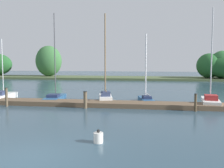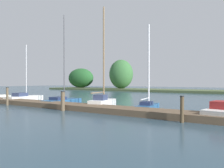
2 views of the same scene
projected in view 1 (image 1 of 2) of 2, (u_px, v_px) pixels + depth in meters
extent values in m
plane|color=#2D4756|center=(28.00, 159.00, 9.04)|extent=(160.00, 160.00, 0.00)
cube|color=brown|center=(95.00, 104.00, 19.83)|extent=(30.93, 1.80, 0.35)
cube|color=#4C5B38|center=(129.00, 78.00, 49.76)|extent=(69.19, 8.00, 0.40)
ellipsoid|color=#235628|center=(209.00, 66.00, 46.94)|extent=(4.47, 5.81, 4.52)
ellipsoid|color=#386B38|center=(49.00, 61.00, 52.76)|extent=(5.39, 4.56, 6.26)
ellipsoid|color=#2D6633|center=(222.00, 65.00, 45.78)|extent=(4.43, 3.24, 4.96)
cube|color=white|center=(2.00, 97.00, 22.96)|extent=(1.66, 3.82, 0.51)
cube|color=white|center=(10.00, 95.00, 24.62)|extent=(0.79, 1.00, 0.43)
cube|color=#2D3856|center=(0.00, 93.00, 22.46)|extent=(1.07, 1.21, 0.33)
cylinder|color=silver|center=(3.00, 67.00, 22.99)|extent=(0.07, 0.07, 4.94)
cube|color=#285684|center=(55.00, 98.00, 22.60)|extent=(1.76, 4.13, 0.37)
cube|color=#285684|center=(59.00, 96.00, 24.40)|extent=(0.81, 1.08, 0.32)
cube|color=#1E2847|center=(53.00, 96.00, 22.08)|extent=(1.08, 1.31, 0.24)
cylinder|color=#4C4C51|center=(55.00, 55.00, 22.56)|extent=(0.09, 0.09, 7.27)
cube|color=white|center=(105.00, 99.00, 21.58)|extent=(1.60, 2.94, 0.57)
cube|color=white|center=(105.00, 97.00, 22.82)|extent=(0.70, 0.80, 0.49)
cube|color=#2D3856|center=(106.00, 94.00, 21.19)|extent=(0.93, 0.98, 0.37)
cylinder|color=#7F6647|center=(105.00, 55.00, 21.46)|extent=(0.12, 0.12, 6.83)
cylinder|color=#7F6647|center=(106.00, 90.00, 20.75)|extent=(0.54, 2.11, 0.08)
cube|color=#285684|center=(146.00, 100.00, 21.59)|extent=(1.53, 3.17, 0.36)
cube|color=#285684|center=(143.00, 98.00, 22.96)|extent=(0.65, 0.85, 0.31)
cube|color=#1E2847|center=(147.00, 97.00, 21.19)|extent=(0.86, 1.04, 0.23)
cylinder|color=silver|center=(146.00, 66.00, 21.57)|extent=(0.12, 0.12, 5.39)
cylinder|color=silver|center=(148.00, 94.00, 20.88)|extent=(0.48, 1.95, 0.07)
cube|color=white|center=(210.00, 103.00, 19.60)|extent=(1.68, 3.62, 0.57)
cube|color=white|center=(209.00, 100.00, 21.10)|extent=(0.78, 0.95, 0.48)
cube|color=maroon|center=(211.00, 97.00, 19.14)|extent=(1.04, 1.16, 0.37)
cylinder|color=#B7B7BC|center=(212.00, 54.00, 19.52)|extent=(0.10, 0.10, 6.93)
cylinder|color=brown|center=(6.00, 97.00, 19.51)|extent=(0.19, 0.19, 1.41)
cylinder|color=black|center=(6.00, 88.00, 19.45)|extent=(0.21, 0.21, 0.04)
cylinder|color=brown|center=(85.00, 100.00, 18.73)|extent=(0.26, 0.26, 1.22)
cylinder|color=black|center=(85.00, 92.00, 18.67)|extent=(0.30, 0.30, 0.04)
cylinder|color=#4C3D28|center=(195.00, 103.00, 17.59)|extent=(0.17, 0.17, 1.19)
cylinder|color=black|center=(196.00, 94.00, 17.53)|extent=(0.20, 0.20, 0.04)
cylinder|color=white|center=(98.00, 138.00, 10.82)|extent=(0.41, 0.41, 0.44)
sphere|color=black|center=(98.00, 131.00, 10.80)|extent=(0.14, 0.14, 0.14)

